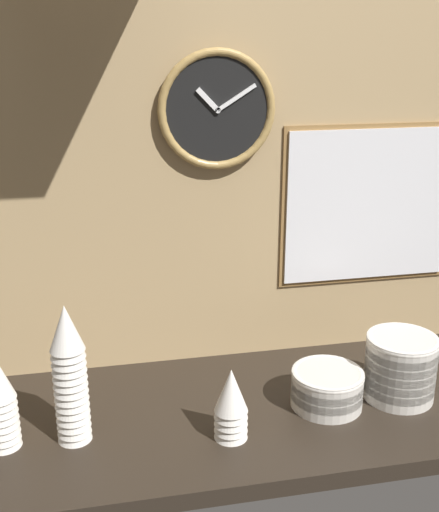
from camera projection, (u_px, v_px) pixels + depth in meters
name	position (u px, v px, depth m)	size (l,w,h in m)	color
ground_plane	(199.00, 417.00, 1.50)	(1.60, 0.56, 0.04)	black
wall_tiled_back	(178.00, 165.00, 1.56)	(1.60, 0.03, 1.05)	tan
cup_stack_center_left	(70.00, 374.00, 1.33)	(0.07, 0.07, 0.31)	white
cup_stack_center_right	(231.00, 404.00, 1.37)	(0.07, 0.07, 0.17)	white
bowl_stack_right	(327.00, 387.00, 1.50)	(0.17, 0.17, 0.09)	beige
bowl_stack_far_right	(400.00, 366.00, 1.52)	(0.17, 0.17, 0.16)	beige
wall_clock	(217.00, 110.00, 1.51)	(0.28, 0.03, 0.28)	black
menu_board	(368.00, 205.00, 1.68)	(0.47, 0.01, 0.42)	olive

